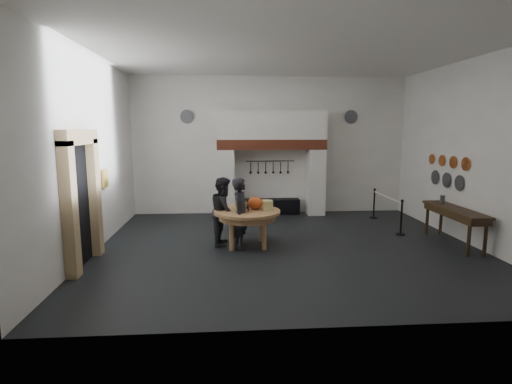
{
  "coord_description": "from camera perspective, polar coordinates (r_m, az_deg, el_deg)",
  "views": [
    {
      "loc": [
        -1.42,
        -9.24,
        2.82
      ],
      "look_at": [
        -0.76,
        -0.06,
        1.35
      ],
      "focal_mm": 28.0,
      "sensor_mm": 36.0,
      "label": 1
    }
  ],
  "objects": [
    {
      "name": "floor",
      "position": [
        9.77,
        4.47,
        -7.74
      ],
      "size": [
        9.0,
        8.0,
        0.02
      ],
      "primitive_type": "cube",
      "color": "black",
      "rests_on": "ground"
    },
    {
      "name": "ceiling",
      "position": [
        9.5,
        4.83,
        19.22
      ],
      "size": [
        9.0,
        8.0,
        0.02
      ],
      "primitive_type": "cube",
      "color": "silver",
      "rests_on": "wall_back"
    },
    {
      "name": "wall_back",
      "position": [
        13.33,
        2.02,
        6.61
      ],
      "size": [
        9.0,
        0.02,
        4.5
      ],
      "primitive_type": "cube",
      "color": "white",
      "rests_on": "floor"
    },
    {
      "name": "wall_front",
      "position": [
        5.46,
        11.02,
        2.91
      ],
      "size": [
        9.0,
        0.02,
        4.5
      ],
      "primitive_type": "cube",
      "color": "white",
      "rests_on": "floor"
    },
    {
      "name": "wall_left",
      "position": [
        9.76,
        -22.58,
        5.03
      ],
      "size": [
        0.02,
        8.0,
        4.5
      ],
      "primitive_type": "cube",
      "color": "white",
      "rests_on": "floor"
    },
    {
      "name": "wall_right",
      "position": [
        10.99,
        28.6,
        5.0
      ],
      "size": [
        0.02,
        8.0,
        4.5
      ],
      "primitive_type": "cube",
      "color": "white",
      "rests_on": "floor"
    },
    {
      "name": "chimney_pier_left",
      "position": [
        13.01,
        -4.32,
        1.33
      ],
      "size": [
        0.55,
        0.7,
        2.15
      ],
      "primitive_type": "cube",
      "color": "silver",
      "rests_on": "floor"
    },
    {
      "name": "chimney_pier_right",
      "position": [
        13.33,
        8.47,
        1.45
      ],
      "size": [
        0.55,
        0.7,
        2.15
      ],
      "primitive_type": "cube",
      "color": "silver",
      "rests_on": "floor"
    },
    {
      "name": "hearth_brick_band",
      "position": [
        12.98,
        2.19,
        6.81
      ],
      "size": [
        3.5,
        0.72,
        0.32
      ],
      "primitive_type": "cube",
      "color": "#9E442B",
      "rests_on": "chimney_pier_left"
    },
    {
      "name": "chimney_hood",
      "position": [
        12.97,
        2.2,
        9.5
      ],
      "size": [
        3.5,
        0.7,
        0.9
      ],
      "primitive_type": "cube",
      "color": "silver",
      "rests_on": "hearth_brick_band"
    },
    {
      "name": "iron_range",
      "position": [
        13.29,
        2.1,
        -2.09
      ],
      "size": [
        1.9,
        0.45,
        0.5
      ],
      "primitive_type": "cube",
      "color": "black",
      "rests_on": "floor"
    },
    {
      "name": "utensil_rail",
      "position": [
        13.28,
        2.04,
        4.44
      ],
      "size": [
        1.6,
        0.02,
        0.02
      ],
      "primitive_type": "cylinder",
      "rotation": [
        0.0,
        1.57,
        0.0
      ],
      "color": "black",
      "rests_on": "wall_back"
    },
    {
      "name": "door_recess",
      "position": [
        8.93,
        -24.01,
        -1.86
      ],
      "size": [
        0.04,
        1.1,
        2.5
      ],
      "primitive_type": "cube",
      "color": "black",
      "rests_on": "floor"
    },
    {
      "name": "door_jamb_near",
      "position": [
        8.24,
        -25.08,
        -2.43
      ],
      "size": [
        0.22,
        0.3,
        2.6
      ],
      "primitive_type": "cube",
      "color": "tan",
      "rests_on": "floor"
    },
    {
      "name": "door_jamb_far",
      "position": [
        9.54,
        -22.12,
        -0.77
      ],
      "size": [
        0.22,
        0.3,
        2.6
      ],
      "primitive_type": "cube",
      "color": "tan",
      "rests_on": "floor"
    },
    {
      "name": "door_lintel",
      "position": [
        8.76,
        -24.05,
        7.18
      ],
      "size": [
        0.22,
        1.7,
        0.3
      ],
      "primitive_type": "cube",
      "color": "tan",
      "rests_on": "door_jamb_near"
    },
    {
      "name": "wall_plaque",
      "position": [
        10.56,
        -20.76,
        1.84
      ],
      "size": [
        0.05,
        0.34,
        0.44
      ],
      "primitive_type": "cube",
      "color": "gold",
      "rests_on": "wall_left"
    },
    {
      "name": "work_table",
      "position": [
        9.61,
        -1.28,
        -2.83
      ],
      "size": [
        1.89,
        1.89,
        0.07
      ],
      "primitive_type": "cylinder",
      "rotation": [
        0.0,
        0.0,
        0.21
      ],
      "color": "tan",
      "rests_on": "floor"
    },
    {
      "name": "pumpkin",
      "position": [
        9.68,
        -0.13,
        -1.59
      ],
      "size": [
        0.36,
        0.36,
        0.31
      ],
      "primitive_type": "ellipsoid",
      "color": "orange",
      "rests_on": "work_table"
    },
    {
      "name": "cheese_block_big",
      "position": [
        9.56,
        1.73,
        -1.94
      ],
      "size": [
        0.22,
        0.22,
        0.24
      ],
      "primitive_type": "cube",
      "color": "#CEC67B",
      "rests_on": "work_table"
    },
    {
      "name": "cheese_block_small",
      "position": [
        9.86,
        1.44,
        -1.72
      ],
      "size": [
        0.18,
        0.18,
        0.2
      ],
      "primitive_type": "cube",
      "color": "#CFC57C",
      "rests_on": "work_table"
    },
    {
      "name": "wicker_basket",
      "position": [
        9.42,
        -2.15,
        -2.17
      ],
      "size": [
        0.38,
        0.38,
        0.22
      ],
      "primitive_type": "cone",
      "rotation": [
        3.14,
        0.0,
        0.21
      ],
      "color": "olive",
      "rests_on": "work_table"
    },
    {
      "name": "bread_loaf",
      "position": [
        9.92,
        -1.96,
        -1.86
      ],
      "size": [
        0.31,
        0.18,
        0.13
      ],
      "primitive_type": "ellipsoid",
      "color": "#925C34",
      "rests_on": "work_table"
    },
    {
      "name": "visitor_near",
      "position": [
        9.38,
        -2.18,
        -3.09
      ],
      "size": [
        0.59,
        0.72,
        1.69
      ],
      "primitive_type": "imported",
      "rotation": [
        0.0,
        0.0,
        1.23
      ],
      "color": "black",
      "rests_on": "floor"
    },
    {
      "name": "visitor_far",
      "position": [
        9.77,
        -4.6,
        -2.71
      ],
      "size": [
        0.68,
        0.85,
        1.66
      ],
      "primitive_type": "imported",
      "rotation": [
        0.0,
        0.0,
        1.5
      ],
      "color": "black",
      "rests_on": "floor"
    },
    {
      "name": "side_table",
      "position": [
        10.86,
        26.56,
        -2.25
      ],
      "size": [
        0.55,
        2.2,
        0.06
      ],
      "primitive_type": "cube",
      "color": "#362513",
      "rests_on": "floor"
    },
    {
      "name": "pewter_jug",
      "position": [
        11.35,
        25.08,
        -0.98
      ],
      "size": [
        0.12,
        0.12,
        0.22
      ],
      "primitive_type": "cylinder",
      "color": "#504F55",
      "rests_on": "side_table"
    },
    {
      "name": "copper_pan_a",
      "position": [
        11.16,
        27.76,
        3.56
      ],
      "size": [
        0.03,
        0.34,
        0.34
      ],
      "primitive_type": "cylinder",
      "rotation": [
        0.0,
        1.57,
        0.0
      ],
      "color": "#C6662D",
      "rests_on": "wall_right"
    },
    {
      "name": "copper_pan_b",
      "position": [
        11.63,
        26.34,
        3.84
      ],
      "size": [
        0.03,
        0.32,
        0.32
      ],
      "primitive_type": "cylinder",
      "rotation": [
        0.0,
        1.57,
        0.0
      ],
      "color": "#C6662D",
      "rests_on": "wall_right"
    },
    {
      "name": "copper_pan_c",
      "position": [
        12.11,
        25.03,
        4.1
      ],
      "size": [
        0.03,
        0.3,
        0.3
      ],
      "primitive_type": "cylinder",
      "rotation": [
        0.0,
        1.57,
        0.0
      ],
      "color": "#C6662D",
      "rests_on": "wall_right"
    },
    {
      "name": "copper_pan_d",
      "position": [
        12.59,
        23.82,
        4.34
      ],
      "size": [
        0.03,
        0.28,
        0.28
      ],
      "primitive_type": "cylinder",
      "rotation": [
        0.0,
        1.57,
        0.0
      ],
      "color": "#C6662D",
      "rests_on": "wall_right"
    },
    {
      "name": "pewter_plate_left",
      "position": [
        11.38,
        27.05,
        1.16
      ],
      "size": [
        0.03,
        0.4,
        0.4
      ],
      "primitive_type": "cylinder",
      "rotation": [
        0.0,
        1.57,
        0.0
      ],
      "color": "#4C4C51",
      "rests_on": "wall_right"
    },
    {
      "name": "pewter_plate_mid",
      "position": [
        11.89,
        25.57,
        1.56
      ],
      "size": [
        0.03,
        0.4,
        0.4
      ],
      "primitive_type": "cylinder",
      "rotation": [
        0.0,
        1.57,
        0.0
      ],
      "color": "#4C4C51",
      "rests_on": "wall_right"
    },
    {
      "name": "pewter_plate_right",
      "position": [
        12.41,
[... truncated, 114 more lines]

